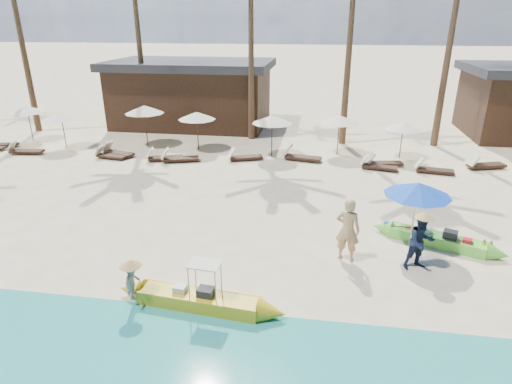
# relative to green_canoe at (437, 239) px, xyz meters

# --- Properties ---
(ground) EXTENTS (240.00, 240.00, 0.00)m
(ground) POSITION_rel_green_canoe_xyz_m (-4.80, -1.91, -0.20)
(ground) COLOR beige
(ground) RESTS_ON ground
(green_canoe) EXTENTS (4.49, 2.05, 0.60)m
(green_canoe) POSITION_rel_green_canoe_xyz_m (0.00, 0.00, 0.00)
(green_canoe) COLOR #6BD942
(green_canoe) RESTS_ON ground
(yellow_canoe) EXTENTS (5.06, 0.97, 1.31)m
(yellow_canoe) POSITION_rel_green_canoe_xyz_m (-6.78, -4.33, 0.01)
(yellow_canoe) COLOR gold
(yellow_canoe) RESTS_ON ground
(tourist) EXTENTS (0.84, 0.67, 2.01)m
(tourist) POSITION_rel_green_canoe_xyz_m (-2.97, -1.36, 0.80)
(tourist) COLOR tan
(tourist) RESTS_ON ground
(vendor_green) EXTENTS (1.00, 0.89, 1.70)m
(vendor_green) POSITION_rel_green_canoe_xyz_m (-0.89, -1.54, 0.65)
(vendor_green) COLOR #131E36
(vendor_green) RESTS_ON ground
(vendor_yellow) EXTENTS (0.38, 0.66, 1.03)m
(vendor_yellow) POSITION_rel_green_canoe_xyz_m (-8.45, -4.48, 0.49)
(vendor_yellow) COLOR gray
(vendor_yellow) RESTS_ON ground
(blue_umbrella) EXTENTS (2.05, 2.05, 2.21)m
(blue_umbrella) POSITION_rel_green_canoe_xyz_m (-0.87, -0.22, 1.79)
(blue_umbrella) COLOR #99999E
(blue_umbrella) RESTS_ON ground
(resort_parasol_1) EXTENTS (2.01, 2.01, 2.07)m
(resort_parasol_1) POSITION_rel_green_canoe_xyz_m (-21.32, 10.00, 1.66)
(resort_parasol_1) COLOR #392217
(resort_parasol_1) RESTS_ON ground
(lounger_1_right) EXTENTS (1.75, 0.79, 0.57)m
(lounger_1_right) POSITION_rel_green_canoe_xyz_m (-22.14, 8.28, -0.01)
(lounger_1_right) COLOR #392217
(lounger_1_right) RESTS_ON ground
(resort_parasol_2) EXTENTS (1.99, 1.99, 2.05)m
(resort_parasol_2) POSITION_rel_green_canoe_xyz_m (-18.37, 8.76, 1.64)
(resort_parasol_2) COLOR #392217
(resort_parasol_2) RESTS_ON ground
(lounger_2_left) EXTENTS (1.90, 0.79, 0.63)m
(lounger_2_left) POSITION_rel_green_canoe_xyz_m (-19.90, 7.22, 0.01)
(lounger_2_left) COLOR #392217
(lounger_2_left) RESTS_ON ground
(resort_parasol_3) EXTENTS (2.24, 2.24, 2.31)m
(resort_parasol_3) POSITION_rel_green_canoe_xyz_m (-13.95, 10.00, 1.88)
(resort_parasol_3) COLOR #392217
(resort_parasol_3) RESTS_ON ground
(lounger_3_left) EXTENTS (1.74, 0.75, 0.57)m
(lounger_3_left) POSITION_rel_green_canoe_xyz_m (-14.92, 7.16, -0.01)
(lounger_3_left) COLOR #392217
(lounger_3_left) RESTS_ON ground
(lounger_3_right) EXTENTS (1.94, 1.14, 0.63)m
(lounger_3_right) POSITION_rel_green_canoe_xyz_m (-14.76, 7.70, 0.01)
(lounger_3_right) COLOR #392217
(lounger_3_right) RESTS_ON ground
(resort_parasol_4) EXTENTS (2.07, 2.07, 2.13)m
(resort_parasol_4) POSITION_rel_green_canoe_xyz_m (-10.74, 9.54, 1.72)
(resort_parasol_4) COLOR #392217
(resort_parasol_4) RESTS_ON ground
(lounger_4_left) EXTENTS (1.93, 1.11, 0.63)m
(lounger_4_left) POSITION_rel_green_canoe_xyz_m (-11.99, 7.24, 0.01)
(lounger_4_left) COLOR #392217
(lounger_4_left) RESTS_ON ground
(lounger_4_right) EXTENTS (2.00, 1.13, 0.65)m
(lounger_4_right) POSITION_rel_green_canoe_xyz_m (-11.14, 7.17, 0.01)
(lounger_4_right) COLOR #392217
(lounger_4_right) RESTS_ON ground
(resort_parasol_5) EXTENTS (2.13, 2.13, 2.20)m
(resort_parasol_5) POSITION_rel_green_canoe_xyz_m (-6.49, 8.98, 1.78)
(resort_parasol_5) COLOR #392217
(resort_parasol_5) RESTS_ON ground
(lounger_5_left) EXTENTS (1.87, 1.11, 0.61)m
(lounger_5_left) POSITION_rel_green_canoe_xyz_m (-7.85, 7.94, 0.00)
(lounger_5_left) COLOR #392217
(lounger_5_left) RESTS_ON ground
(resort_parasol_6) EXTENTS (2.06, 2.06, 2.12)m
(resort_parasol_6) POSITION_rel_green_canoe_xyz_m (-2.99, 9.88, 1.71)
(resort_parasol_6) COLOR #392217
(resort_parasol_6) RESTS_ON ground
(lounger_6_left) EXTENTS (2.04, 0.94, 0.67)m
(lounger_6_left) POSITION_rel_green_canoe_xyz_m (-4.91, 8.37, 0.02)
(lounger_6_left) COLOR #392217
(lounger_6_left) RESTS_ON ground
(lounger_6_right) EXTENTS (1.84, 0.88, 0.60)m
(lounger_6_right) POSITION_rel_green_canoe_xyz_m (-1.11, 7.47, -0.00)
(lounger_6_right) COLOR #392217
(lounger_6_right) RESTS_ON ground
(resort_parasol_7) EXTENTS (1.85, 1.85, 1.91)m
(resort_parasol_7) POSITION_rel_green_canoe_xyz_m (0.28, 9.62, 1.52)
(resort_parasol_7) COLOR #392217
(resort_parasol_7) RESTS_ON ground
(lounger_7_left) EXTENTS (1.89, 0.89, 0.62)m
(lounger_7_left) POSITION_rel_green_canoe_xyz_m (-0.80, 8.02, 0.00)
(lounger_7_left) COLOR #392217
(lounger_7_left) RESTS_ON ground
(lounger_7_right) EXTENTS (1.84, 0.81, 0.61)m
(lounger_7_right) POSITION_rel_green_canoe_xyz_m (1.44, 7.36, 0.00)
(lounger_7_right) COLOR #392217
(lounger_7_right) RESTS_ON ground
(lounger_8_left) EXTENTS (2.03, 1.16, 0.66)m
(lounger_8_left) POSITION_rel_green_canoe_xyz_m (4.11, 8.40, 0.02)
(lounger_8_left) COLOR #392217
(lounger_8_left) RESTS_ON ground
(pavilion_west) EXTENTS (10.80, 6.60, 4.30)m
(pavilion_west) POSITION_rel_green_canoe_xyz_m (-12.80, 15.59, 1.99)
(pavilion_west) COLOR #392217
(pavilion_west) RESTS_ON ground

